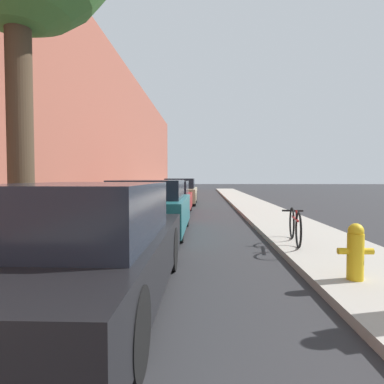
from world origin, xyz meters
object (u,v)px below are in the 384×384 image
(parked_car_champagne, at_px, (181,192))
(bicycle, at_px, (295,226))
(parked_car_black, at_px, (89,248))
(fire_hydrant, at_px, (355,251))
(parked_car_red, at_px, (167,198))
(parked_car_teal, at_px, (150,208))

(parked_car_champagne, height_order, bicycle, parked_car_champagne)
(parked_car_black, distance_m, fire_hydrant, 3.33)
(parked_car_red, height_order, parked_car_champagne, parked_car_champagne)
(parked_car_red, height_order, fire_hydrant, parked_car_red)
(parked_car_black, height_order, parked_car_champagne, parked_car_champagne)
(parked_car_red, bearing_deg, fire_hydrant, -68.67)
(fire_hydrant, bearing_deg, parked_car_teal, 128.65)
(parked_car_black, height_order, parked_car_red, parked_car_black)
(fire_hydrant, bearing_deg, parked_car_black, -167.93)
(bicycle, bearing_deg, parked_car_champagne, 113.03)
(parked_car_red, xyz_separation_m, fire_hydrant, (3.45, -8.83, -0.13))
(parked_car_black, height_order, bicycle, parked_car_black)
(parked_car_champagne, bearing_deg, bicycle, -74.61)
(fire_hydrant, bearing_deg, bicycle, 92.86)
(parked_car_teal, distance_m, fire_hydrant, 5.40)
(parked_car_black, xyz_separation_m, parked_car_teal, (-0.12, 4.91, 0.01))
(parked_car_teal, relative_size, parked_car_red, 0.98)
(parked_car_black, bearing_deg, parked_car_teal, 91.39)
(bicycle, bearing_deg, parked_car_teal, 159.11)
(parked_car_teal, height_order, parked_car_red, parked_car_teal)
(parked_car_black, xyz_separation_m, parked_car_champagne, (0.03, 14.42, 0.01))
(parked_car_champagne, bearing_deg, parked_car_black, -90.10)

